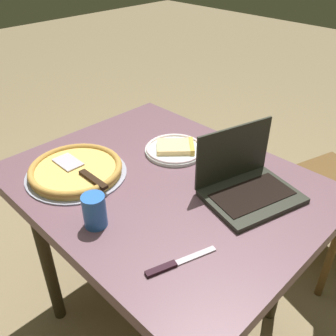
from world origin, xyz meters
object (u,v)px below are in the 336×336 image
at_px(dining_table, 164,199).
at_px(laptop, 246,182).
at_px(pizza_plate, 175,149).
at_px(table_knife, 174,264).
at_px(drink_cup, 94,211).
at_px(pizza_tray, 76,170).

relative_size(dining_table, laptop, 3.10).
distance_m(pizza_plate, table_knife, 0.59).
bearing_deg(drink_cup, table_knife, 10.77).
bearing_deg(table_knife, dining_table, 139.72).
relative_size(dining_table, pizza_tray, 2.97).
relative_size(dining_table, table_knife, 5.21).
xyz_separation_m(table_knife, drink_cup, (-0.28, -0.05, 0.05)).
bearing_deg(pizza_plate, pizza_tray, -111.00).
distance_m(dining_table, pizza_tray, 0.34).
height_order(laptop, drink_cup, laptop).
height_order(laptop, table_knife, laptop).
xyz_separation_m(pizza_plate, table_knife, (0.41, -0.42, -0.01)).
xyz_separation_m(laptop, drink_cup, (-0.23, -0.45, 0.01)).
xyz_separation_m(dining_table, drink_cup, (0.02, -0.30, 0.14)).
bearing_deg(dining_table, pizza_plate, 122.72).
bearing_deg(table_knife, drink_cup, -169.23).
relative_size(pizza_tray, table_knife, 1.75).
xyz_separation_m(dining_table, table_knife, (0.30, -0.25, 0.08)).
xyz_separation_m(dining_table, pizza_plate, (-0.11, 0.17, 0.09)).
bearing_deg(pizza_plate, drink_cup, -74.83).
relative_size(laptop, table_knife, 1.68).
bearing_deg(drink_cup, pizza_plate, 105.17).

